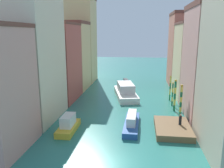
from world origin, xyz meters
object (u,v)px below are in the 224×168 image
mooring_pole_3 (170,88)px  gondola_black (128,82)px  vaporetto_white (126,91)px  mooring_pole_1 (175,95)px  person_on_dock (180,120)px  motorboat_0 (68,125)px  mooring_pole_0 (181,101)px  waterfront_dock (172,128)px  mooring_pole_2 (172,94)px  motorboat_1 (132,122)px

mooring_pole_3 → gondola_black: 17.01m
vaporetto_white → mooring_pole_1: bearing=-41.9°
person_on_dock → mooring_pole_3: (0.29, 13.81, 0.95)m
motorboat_0 → gondola_black: bearing=79.0°
mooring_pole_0 → gondola_black: size_ratio=0.59×
mooring_pole_3 → vaporetto_white: size_ratio=0.42×
waterfront_dock → mooring_pole_2: (1.28, 10.89, 1.74)m
gondola_black → motorboat_1: 28.10m
mooring_pole_0 → vaporetto_white: (-8.92, 10.24, -1.49)m
mooring_pole_3 → motorboat_0: size_ratio=0.90×
mooring_pole_3 → mooring_pole_0: bearing=-86.6°
mooring_pole_0 → motorboat_0: bearing=-154.9°
motorboat_1 → person_on_dock: bearing=-2.4°
mooring_pole_3 → vaporetto_white: (-8.39, 1.44, -1.30)m
mooring_pole_0 → motorboat_1: bearing=-146.1°
mooring_pole_0 → motorboat_0: (-15.13, -7.09, -1.75)m
person_on_dock → gondola_black: bearing=106.5°
mooring_pole_0 → mooring_pole_2: bearing=95.2°
mooring_pole_1 → vaporetto_white: 11.40m
waterfront_dock → mooring_pole_0: mooring_pole_0 is taller
person_on_dock → vaporetto_white: vaporetto_white is taller
mooring_pole_2 → gondola_black: 19.86m
mooring_pole_2 → vaporetto_white: 9.71m
person_on_dock → mooring_pole_1: bearing=87.7°
person_on_dock → gondola_black: 29.52m
waterfront_dock → gondola_black: 29.58m
waterfront_dock → motorboat_0: bearing=-172.7°
person_on_dock → mooring_pole_2: size_ratio=0.34×
gondola_black → motorboat_0: bearing=-101.0°
mooring_pole_0 → gondola_black: bearing=111.6°
mooring_pole_3 → gondola_black: bearing=121.0°
person_on_dock → mooring_pole_2: mooring_pole_2 is taller
waterfront_dock → mooring_pole_2: bearing=83.3°
gondola_black → motorboat_1: motorboat_1 is taller
waterfront_dock → motorboat_1: bearing=173.4°
waterfront_dock → mooring_pole_3: mooring_pole_3 is taller
mooring_pole_1 → gondola_black: (-8.70, 20.56, -2.46)m
vaporetto_white → gondola_black: (-0.29, 13.02, -0.86)m
vaporetto_white → motorboat_1: vaporetto_white is taller
waterfront_dock → mooring_pole_3: size_ratio=1.44×
gondola_black → motorboat_0: size_ratio=1.64×
mooring_pole_1 → motorboat_1: bearing=-131.4°
mooring_pole_2 → vaporetto_white: size_ratio=0.37×
person_on_dock → waterfront_dock: bearing=-159.7°
mooring_pole_1 → mooring_pole_3: (-0.01, 6.09, -0.29)m
mooring_pole_3 → motorboat_1: 15.15m
waterfront_dock → mooring_pole_1: 8.49m
mooring_pole_0 → mooring_pole_2: size_ratio=1.20×
mooring_pole_2 → motorboat_1: size_ratio=0.53×
mooring_pole_2 → motorboat_1: 12.28m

